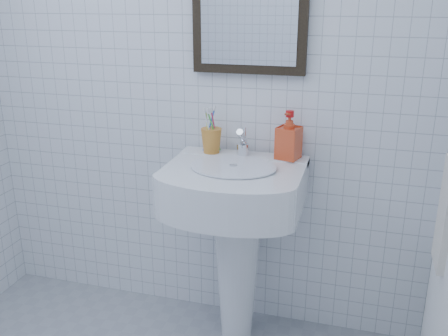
% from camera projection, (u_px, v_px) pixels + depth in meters
% --- Properties ---
extents(wall_back, '(2.20, 0.02, 2.50)m').
position_uv_depth(wall_back, '(198.00, 69.00, 2.27)').
color(wall_back, white).
rests_on(wall_back, ground).
extents(washbasin, '(0.58, 0.43, 0.89)m').
position_uv_depth(washbasin, '(236.00, 224.00, 2.22)').
color(washbasin, white).
rests_on(washbasin, ground).
extents(faucet, '(0.06, 0.12, 0.14)m').
position_uv_depth(faucet, '(243.00, 144.00, 2.21)').
color(faucet, silver).
rests_on(faucet, washbasin).
extents(toothbrush_cup, '(0.10, 0.10, 0.11)m').
position_uv_depth(toothbrush_cup, '(211.00, 141.00, 2.26)').
color(toothbrush_cup, orange).
rests_on(toothbrush_cup, washbasin).
extents(soap_dispenser, '(0.12, 0.12, 0.21)m').
position_uv_depth(soap_dispenser, '(289.00, 135.00, 2.16)').
color(soap_dispenser, red).
rests_on(soap_dispenser, washbasin).
extents(hand_towel, '(0.03, 0.16, 0.38)m').
position_uv_depth(hand_towel, '(446.00, 214.00, 1.67)').
color(hand_towel, beige).
rests_on(hand_towel, towel_ring).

